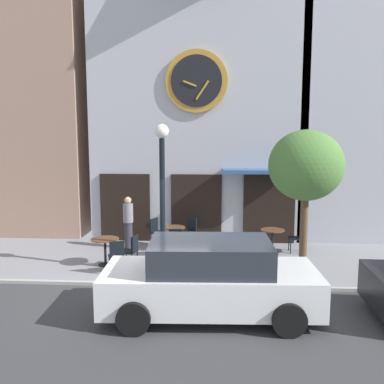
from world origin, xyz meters
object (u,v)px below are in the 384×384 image
at_px(cafe_table_leftmost, 272,236).
at_px(cafe_chair_facing_street, 190,229).
at_px(cafe_chair_left_end, 175,241).
at_px(parked_car_white, 210,279).
at_px(street_lamp, 162,199).
at_px(street_tree, 306,166).
at_px(pedestrian_grey, 128,222).
at_px(cafe_table_near_curb, 105,246).
at_px(cafe_chair_under_awning, 117,254).
at_px(cafe_table_near_door, 174,234).
at_px(cafe_chair_near_tree, 132,249).
at_px(cafe_chair_by_entrance, 156,230).
at_px(cafe_chair_near_lamp, 298,236).

xyz_separation_m(cafe_table_leftmost, cafe_chair_facing_street, (-2.59, 0.84, -0.01)).
relative_size(cafe_chair_left_end, parked_car_white, 0.21).
xyz_separation_m(street_lamp, street_tree, (3.63, 0.09, 0.86)).
distance_m(cafe_chair_facing_street, pedestrian_grey, 2.04).
height_order(cafe_chair_facing_street, parked_car_white, parked_car_white).
distance_m(cafe_table_near_curb, cafe_chair_under_awning, 0.86).
bearing_deg(parked_car_white, cafe_chair_left_end, 106.09).
xyz_separation_m(cafe_table_near_curb, cafe_table_near_door, (1.76, 1.62, -0.03)).
relative_size(cafe_table_near_door, cafe_chair_under_awning, 0.85).
relative_size(cafe_table_leftmost, parked_car_white, 0.17).
height_order(cafe_chair_under_awning, cafe_chair_facing_street, same).
relative_size(street_tree, cafe_table_near_curb, 4.82).
relative_size(pedestrian_grey, parked_car_white, 0.38).
bearing_deg(cafe_chair_under_awning, cafe_chair_near_tree, 63.40).
distance_m(street_tree, cafe_chair_under_awning, 5.37).
distance_m(cafe_chair_left_end, cafe_chair_under_awning, 2.05).
height_order(cafe_table_near_curb, pedestrian_grey, pedestrian_grey).
relative_size(cafe_chair_by_entrance, parked_car_white, 0.21).
distance_m(cafe_table_near_curb, cafe_chair_near_tree, 0.79).
distance_m(pedestrian_grey, parked_car_white, 5.62).
xyz_separation_m(cafe_chair_left_end, cafe_chair_under_awning, (-1.39, -1.50, 0.00)).
relative_size(cafe_chair_near_lamp, cafe_chair_left_end, 1.00).
distance_m(cafe_table_leftmost, cafe_chair_facing_street, 2.72).
distance_m(cafe_table_leftmost, cafe_chair_by_entrance, 3.76).
relative_size(street_tree, cafe_table_near_door, 4.95).
bearing_deg(cafe_chair_under_awning, street_tree, 2.08).
xyz_separation_m(cafe_chair_near_lamp, cafe_chair_left_end, (-3.73, -0.88, 0.00)).
relative_size(cafe_chair_near_tree, parked_car_white, 0.21).
height_order(cafe_chair_near_lamp, cafe_chair_under_awning, same).
relative_size(cafe_chair_near_tree, cafe_chair_under_awning, 1.00).
bearing_deg(cafe_chair_under_awning, parked_car_white, -43.67).
bearing_deg(street_tree, parked_car_white, -132.12).
xyz_separation_m(cafe_table_near_door, pedestrian_grey, (-1.50, 0.18, 0.33)).
relative_size(street_tree, cafe_chair_near_lamp, 4.19).
bearing_deg(cafe_chair_by_entrance, cafe_table_leftmost, -10.71).
distance_m(street_lamp, cafe_table_near_curb, 2.30).
bearing_deg(cafe_table_near_curb, street_tree, -5.62).
distance_m(cafe_table_leftmost, cafe_chair_under_awning, 4.83).
bearing_deg(cafe_table_near_door, cafe_chair_facing_street, 57.86).
distance_m(street_tree, cafe_chair_facing_street, 4.83).
bearing_deg(pedestrian_grey, cafe_chair_left_end, -31.87).
xyz_separation_m(street_tree, cafe_chair_facing_street, (-3.13, 2.86, -2.32)).
relative_size(street_lamp, cafe_chair_left_end, 4.34).
distance_m(cafe_table_near_curb, cafe_chair_left_end, 2.05).
bearing_deg(cafe_chair_facing_street, cafe_table_leftmost, -17.89).
distance_m(cafe_table_near_curb, pedestrian_grey, 1.85).
xyz_separation_m(cafe_table_near_curb, cafe_chair_by_entrance, (1.11, 2.19, -0.04)).
distance_m(street_lamp, street_tree, 3.73).
distance_m(street_lamp, cafe_chair_left_end, 2.04).
relative_size(cafe_table_leftmost, cafe_chair_left_end, 0.84).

